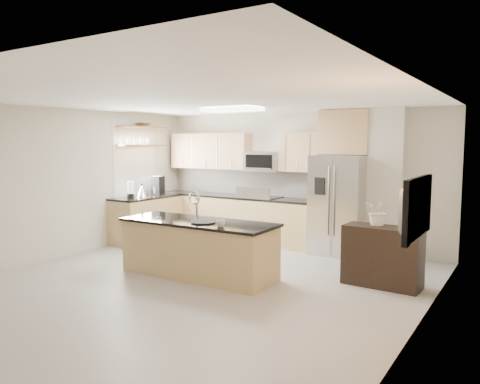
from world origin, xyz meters
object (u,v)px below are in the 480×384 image
Objects in this scene: television at (406,207)px; cup at (221,223)px; microwave at (264,161)px; credenza at (382,256)px; bowl at (143,124)px; kettle at (142,191)px; island at (199,248)px; flower_vase at (379,204)px; platter at (203,222)px; range at (260,220)px; refrigerator at (339,205)px; blender at (130,191)px; coffee_maker at (158,186)px.

cup is at bearing 81.87° from television.
microwave is 3.53m from credenza.
cup is at bearing -29.82° from bowl.
cup is (0.95, -2.88, -0.74)m from microwave.
microwave is at bearing 33.68° from kettle.
bowl reaches higher than cup.
flower_vase is (2.40, 1.01, 0.73)m from island.
platter is 3.05m from television.
island is at bearing -81.53° from range.
credenza is at bearing 22.51° from television.
microwave reaches higher than flower_vase.
television reaches higher than credenza.
refrigerator is 3.87m from kettle.
microwave is 2.91m from platter.
bowl is at bearing 69.10° from television.
flower_vase reaches higher than platter.
refrigerator is 6.30× the size of kettle.
microwave is 0.31× the size of island.
island is 7.44× the size of blender.
television is at bearing -42.75° from microwave.
refrigerator is 5.45× the size of blender.
range is 4.03× the size of kettle.
microwave is 3.12m from cup.
cup is 0.40× the size of blender.
island is 2.71m from flower_vase.
refrigerator is 2.88× the size of flower_vase.
television is (0.73, -1.62, 0.20)m from flower_vase.
platter is (-1.12, -2.58, -0.04)m from refrigerator.
blender reaches higher than range.
television reaches higher than range.
blender is (-3.73, -1.44, 0.17)m from refrigerator.
refrigerator is 2.82m from island.
platter is (-0.41, 0.13, -0.04)m from cup.
island is 8.59× the size of kettle.
refrigerator is at bearing 130.79° from credenza.
platter is 0.59× the size of flower_vase.
blender is at bearing -100.89° from kettle.
flower_vase is at bearing -30.32° from microwave.
credenza is at bearing -28.51° from range.
kettle is at bearing -82.59° from coffee_maker.
microwave is 2.69× the size of kettle.
island is 2.26× the size of television.
range is 3.09m from bowl.
refrigerator is 13.76× the size of cup.
blender is at bearing 156.49° from platter.
cup is 3.28m from blender.
refrigerator is at bearing 12.61° from bowl.
kettle is at bearing 79.11° from blender.
television is (3.51, -3.12, 0.88)m from range.
bowl is at bearing 150.18° from cup.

